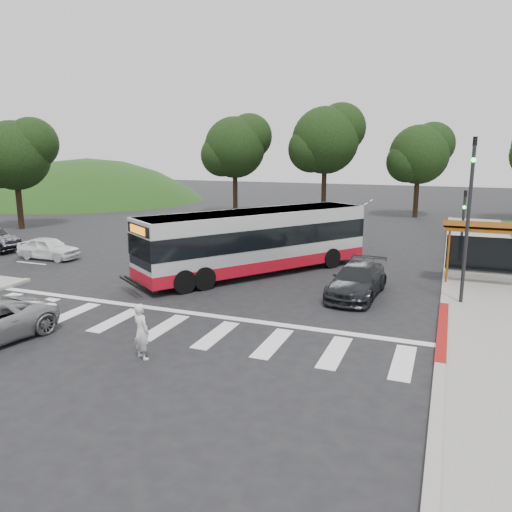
% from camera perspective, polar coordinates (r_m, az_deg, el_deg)
% --- Properties ---
extents(ground, '(140.00, 140.00, 0.00)m').
position_cam_1_polar(ground, '(21.91, -3.60, -3.91)').
color(ground, black).
rests_on(ground, ground).
extents(sidewalk_east, '(4.00, 40.00, 0.12)m').
position_cam_1_polar(sidewalk_east, '(27.81, 25.08, -1.47)').
color(sidewalk_east, gray).
rests_on(sidewalk_east, ground).
extents(curb_east, '(0.30, 40.00, 0.15)m').
position_cam_1_polar(curb_east, '(27.73, 20.97, -1.13)').
color(curb_east, '#9E9991').
rests_on(curb_east, ground).
extents(curb_east_red, '(0.32, 6.00, 0.15)m').
position_cam_1_polar(curb_east_red, '(18.09, 20.53, -7.94)').
color(curb_east_red, maroon).
rests_on(curb_east_red, ground).
extents(hillside_nw, '(44.00, 44.00, 10.00)m').
position_cam_1_polar(hillside_nw, '(64.19, -18.51, 6.09)').
color(hillside_nw, '#204516').
rests_on(hillside_nw, ground).
extents(crosswalk_ladder, '(18.00, 2.60, 0.01)m').
position_cam_1_polar(crosswalk_ladder, '(17.73, -10.48, -8.00)').
color(crosswalk_ladder, silver).
rests_on(crosswalk_ladder, ground).
extents(bus_shelter, '(4.20, 1.60, 2.86)m').
position_cam_1_polar(bus_shelter, '(24.54, 25.47, 2.28)').
color(bus_shelter, brown).
rests_on(bus_shelter, sidewalk_east).
extents(traffic_signal_ne_tall, '(0.18, 0.37, 6.50)m').
position_cam_1_polar(traffic_signal_ne_tall, '(20.70, 23.18, 5.14)').
color(traffic_signal_ne_tall, black).
rests_on(traffic_signal_ne_tall, ground).
extents(traffic_signal_ne_short, '(0.18, 0.37, 4.00)m').
position_cam_1_polar(traffic_signal_ne_short, '(27.81, 22.59, 3.82)').
color(traffic_signal_ne_short, black).
rests_on(traffic_signal_ne_short, ground).
extents(tree_north_a, '(6.60, 6.15, 10.17)m').
position_cam_1_polar(tree_north_a, '(46.44, 8.04, 13.08)').
color(tree_north_a, black).
rests_on(tree_north_a, ground).
extents(tree_north_b, '(5.72, 5.33, 8.43)m').
position_cam_1_polar(tree_north_b, '(47.23, 18.22, 11.06)').
color(tree_north_b, black).
rests_on(tree_north_b, ground).
extents(tree_north_c, '(6.16, 5.74, 9.30)m').
position_cam_1_polar(tree_north_c, '(47.08, -2.32, 12.40)').
color(tree_north_c, black).
rests_on(tree_north_c, ground).
extents(tree_west_a, '(5.72, 5.33, 8.43)m').
position_cam_1_polar(tree_west_a, '(42.44, -25.75, 10.42)').
color(tree_west_a, black).
rests_on(tree_west_a, ground).
extents(transit_bus, '(8.97, 11.37, 3.11)m').
position_cam_1_polar(transit_bus, '(24.50, 0.05, 1.55)').
color(transit_bus, silver).
rests_on(transit_bus, ground).
extents(pedestrian, '(0.72, 0.60, 1.68)m').
position_cam_1_polar(pedestrian, '(15.07, -12.98, -8.39)').
color(pedestrian, white).
rests_on(pedestrian, ground).
extents(dark_sedan, '(2.15, 4.71, 1.34)m').
position_cam_1_polar(dark_sedan, '(21.29, 11.49, -2.76)').
color(dark_sedan, black).
rests_on(dark_sedan, ground).
extents(west_car_white, '(3.64, 1.49, 1.23)m').
position_cam_1_polar(west_car_white, '(30.26, -22.61, 0.84)').
color(west_car_white, white).
rests_on(west_car_white, ground).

